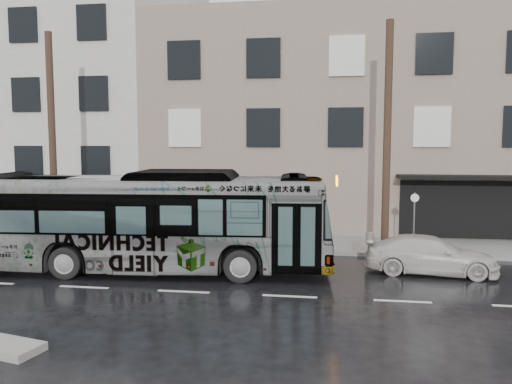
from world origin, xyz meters
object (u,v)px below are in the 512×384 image
at_px(utility_pole_front, 387,138).
at_px(white_sedan, 430,255).
at_px(sign_post, 414,223).
at_px(bus, 149,221).
at_px(utility_pole_rear, 52,139).

relative_size(utility_pole_front, white_sedan, 2.05).
relative_size(sign_post, white_sedan, 0.55).
xyz_separation_m(utility_pole_front, bus, (-8.40, -3.53, -2.89)).
bearing_deg(utility_pole_front, white_sedan, -62.40).
distance_m(utility_pole_front, white_sedan, 4.86).
distance_m(utility_pole_rear, bus, 7.23).
height_order(bus, white_sedan, bus).
distance_m(bus, white_sedan, 9.80).
relative_size(utility_pole_front, sign_post, 3.75).
distance_m(utility_pole_front, sign_post, 3.48).
xyz_separation_m(utility_pole_rear, white_sedan, (15.27, -2.43, -4.01)).
xyz_separation_m(utility_pole_front, utility_pole_rear, (-14.00, 0.00, 0.00)).
bearing_deg(white_sedan, utility_pole_rear, 86.35).
relative_size(sign_post, bus, 0.19).
height_order(utility_pole_front, white_sedan, utility_pole_front).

